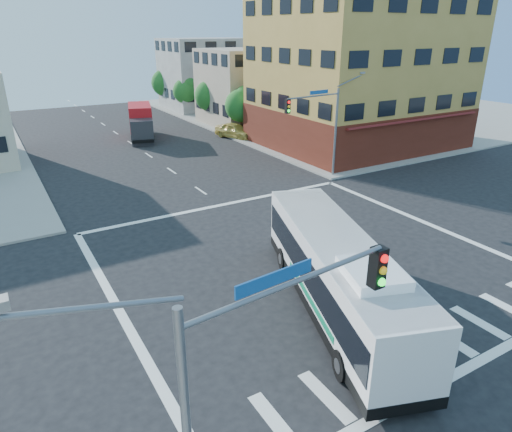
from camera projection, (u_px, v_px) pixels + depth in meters
ground at (304, 261)px, 23.66m from camera, size 120.00×120.00×0.00m
sidewalk_ne at (355, 110)px, 68.01m from camera, size 50.00×50.00×0.15m
corner_building_ne at (358, 86)px, 45.57m from camera, size 18.10×15.44×14.00m
building_east_near at (254, 87)px, 57.01m from camera, size 12.06×10.06×9.00m
building_east_far at (207, 74)px, 67.96m from camera, size 12.06×10.06×10.00m
signal_mast_ne at (321, 117)px, 34.51m from camera, size 7.91×1.13×8.07m
signal_mast_sw at (263, 365)px, 9.02m from camera, size 7.91×1.01×8.07m
street_tree_a at (242, 104)px, 50.14m from camera, size 3.60×3.60×5.53m
street_tree_b at (211, 94)px, 56.44m from camera, size 3.80×3.80×5.79m
street_tree_c at (186, 90)px, 62.92m from camera, size 3.40×3.40×5.29m
street_tree_d at (165, 81)px, 69.12m from camera, size 4.00×4.00×6.03m
transit_bus at (337, 273)px, 18.86m from camera, size 6.66×12.66×3.70m
box_truck at (141, 123)px, 49.68m from camera, size 4.31×8.16×3.53m
parked_car at (235, 131)px, 50.22m from camera, size 3.54×5.19×1.64m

